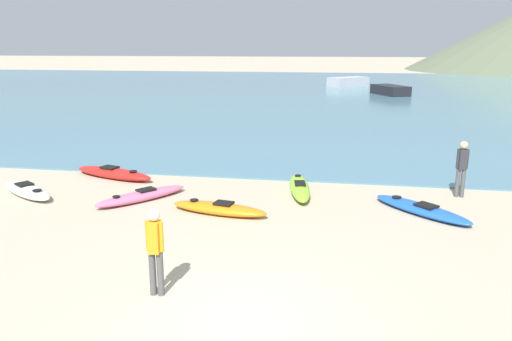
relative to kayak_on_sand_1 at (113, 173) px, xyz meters
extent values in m
plane|color=tan|center=(6.31, -8.35, -0.17)|extent=(400.00, 400.00, 0.00)
cube|color=teal|center=(6.31, 35.63, -0.14)|extent=(160.00, 70.00, 0.06)
ellipsoid|color=red|center=(0.00, 0.00, 0.00)|extent=(3.39, 1.76, 0.34)
cube|color=black|center=(-0.16, 0.05, 0.19)|extent=(0.70, 0.58, 0.05)
cylinder|color=black|center=(0.87, -0.29, 0.18)|extent=(0.27, 0.27, 0.02)
ellipsoid|color=white|center=(-1.75, -2.40, -0.02)|extent=(2.80, 2.23, 0.30)
cube|color=black|center=(-1.87, -2.32, 0.15)|extent=(0.66, 0.64, 0.05)
cylinder|color=black|center=(-1.09, -2.84, 0.14)|extent=(0.27, 0.27, 0.02)
ellipsoid|color=orange|center=(4.62, -3.11, -0.02)|extent=(2.89, 1.20, 0.30)
cube|color=black|center=(4.75, -3.14, 0.16)|extent=(0.57, 0.47, 0.05)
cylinder|color=black|center=(3.86, -2.97, 0.14)|extent=(0.24, 0.24, 0.02)
ellipsoid|color=#E5668C|center=(2.02, -2.32, -0.03)|extent=(2.31, 2.78, 0.29)
cube|color=black|center=(2.11, -2.20, 0.14)|extent=(0.60, 0.64, 0.05)
cylinder|color=black|center=(1.52, -2.98, 0.12)|extent=(0.22, 0.22, 0.02)
ellipsoid|color=blue|center=(10.14, -2.09, -0.05)|extent=(2.76, 2.73, 0.25)
cube|color=black|center=(10.25, -2.20, 0.10)|extent=(0.70, 0.69, 0.05)
cylinder|color=black|center=(9.53, -1.49, 0.09)|extent=(0.27, 0.27, 0.02)
ellipsoid|color=#8CCC2D|center=(6.62, -0.64, -0.01)|extent=(1.08, 3.14, 0.32)
cube|color=black|center=(6.65, -0.79, 0.17)|extent=(0.42, 0.60, 0.05)
cylinder|color=black|center=(6.49, 0.20, 0.16)|extent=(0.21, 0.21, 0.02)
cylinder|color=#4C4C4C|center=(4.53, -7.80, 0.25)|extent=(0.12, 0.12, 0.85)
cylinder|color=#4C4C4C|center=(4.68, -7.80, 0.25)|extent=(0.12, 0.12, 0.85)
cube|color=orange|center=(4.61, -7.80, 0.98)|extent=(0.20, 0.24, 0.60)
cylinder|color=orange|center=(4.48, -7.80, 0.99)|extent=(0.09, 0.09, 0.57)
cylinder|color=orange|center=(4.73, -7.80, 0.99)|extent=(0.09, 0.09, 0.57)
sphere|color=beige|center=(4.61, -7.80, 1.40)|extent=(0.23, 0.23, 0.23)
cylinder|color=#4C4C4C|center=(11.43, -0.27, 0.27)|extent=(0.13, 0.13, 0.88)
cylinder|color=#4C4C4C|center=(11.59, -0.27, 0.27)|extent=(0.13, 0.13, 0.88)
cube|color=#2D2D33|center=(11.51, -0.27, 1.02)|extent=(0.27, 0.24, 0.62)
cylinder|color=#2D2D33|center=(11.38, -0.27, 1.03)|extent=(0.09, 0.09, 0.59)
cylinder|color=#2D2D33|center=(11.64, -0.27, 1.03)|extent=(0.09, 0.09, 0.59)
sphere|color=tan|center=(11.51, -0.27, 1.45)|extent=(0.24, 0.24, 0.24)
cube|color=black|center=(12.04, 32.32, 0.33)|extent=(3.53, 4.59, 0.88)
cube|color=#B2B2B7|center=(8.21, 41.61, 0.40)|extent=(4.72, 4.68, 1.02)
camera|label=1|loc=(7.91, -15.85, 4.37)|focal=35.00mm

